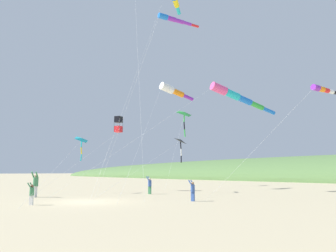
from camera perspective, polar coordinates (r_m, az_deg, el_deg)
The scene contains 13 objects.
ground_plane at distance 19.74m, azimuth -14.07°, elevation -13.04°, with size 600.00×600.00×0.00m, color #C6B58C.
person_adult_flyer at distance 24.19m, azimuth -22.67°, elevation -9.44°, with size 0.63×0.61×1.76m.
person_child_green_jacket at distance 18.67m, azimuth -23.27°, elevation -10.94°, with size 0.41×0.42×1.18m.
person_child_grey_jacket at distance 25.59m, azimuth -3.31°, elevation -10.40°, with size 0.41×0.48×1.39m.
person_bystander_far at distance 19.47m, azimuth 4.44°, elevation -11.30°, with size 0.33×0.41×1.26m.
kite_box_teal_far_right at distance 30.57m, azimuth -8.89°, elevation 0.29°, with size 8.28×1.52×6.97m.
kite_windsock_white_trailing at distance 22.94m, azimuth 26.19°, elevation 5.82°, with size 7.97×5.45×7.20m.
kite_delta_long_streamer_left at distance 27.88m, azimuth 2.30°, elevation -2.76°, with size 11.43×4.29×4.74m.
kite_windsock_orange_high_right at distance 30.94m, azimuth 12.04°, elevation 5.26°, with size 20.68×4.97×9.97m.
kite_delta_blue_topmost at distance 27.55m, azimuth -15.18°, elevation -2.44°, with size 7.95×8.94×4.74m.
kite_delta_red_high_left at distance 41.05m, azimuth 3.01°, elevation 2.17°, with size 10.92×8.28×9.72m.
kite_windsock_rainbow_low_near at distance 34.35m, azimuth 0.84°, elevation 6.38°, with size 15.73×10.34×11.12m.
kite_windsock_green_low_center at distance 24.73m, azimuth 0.99°, elevation 18.52°, with size 6.27×4.02×13.10m.
Camera 1 is at (-9.12, -17.42, 1.75)m, focal length 33.97 mm.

